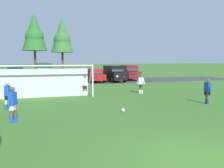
{
  "coord_description": "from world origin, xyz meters",
  "views": [
    {
      "loc": [
        -4.48,
        -5.55,
        2.8
      ],
      "look_at": [
        0.96,
        9.85,
        1.24
      ],
      "focal_mm": 39.04,
      "sensor_mm": 36.0,
      "label": 1
    }
  ],
  "objects": [
    {
      "name": "parked_car_slot_center",
      "position": [
        0.83,
        25.77,
        0.88
      ],
      "size": [
        2.27,
        4.32,
        1.72
      ],
      "color": "tan",
      "rests_on": "ground"
    },
    {
      "name": "parked_car_slot_far_right",
      "position": [
        9.82,
        27.37,
        1.11
      ],
      "size": [
        2.26,
        4.66,
        2.16
      ],
      "color": "maroon",
      "rests_on": "ground"
    },
    {
      "name": "parking_lot_strip",
      "position": [
        0.0,
        26.48,
        0.0
      ],
      "size": [
        52.0,
        8.4,
        0.01
      ],
      "primitive_type": "cube",
      "color": "#3D3D3F",
      "rests_on": "ground"
    },
    {
      "name": "soccer_goal",
      "position": [
        -3.29,
        13.48,
        1.29
      ],
      "size": [
        7.46,
        2.11,
        2.57
      ],
      "color": "white",
      "rests_on": "ground"
    },
    {
      "name": "soccer_ball",
      "position": [
        0.46,
        6.61,
        0.11
      ],
      "size": [
        0.22,
        0.22,
        0.22
      ],
      "color": "white",
      "rests_on": "ground"
    },
    {
      "name": "player_striker_near",
      "position": [
        -5.09,
        6.2,
        0.82
      ],
      "size": [
        0.45,
        0.67,
        1.64
      ],
      "color": "brown",
      "rests_on": "ground"
    },
    {
      "name": "parked_car_slot_center_right",
      "position": [
        4.08,
        25.61,
        0.88
      ],
      "size": [
        2.11,
        4.24,
        1.72
      ],
      "color": "red",
      "rests_on": "ground"
    },
    {
      "name": "player_winger_right",
      "position": [
        4.79,
        13.23,
        0.82
      ],
      "size": [
        0.63,
        0.52,
        1.64
      ],
      "color": "brown",
      "rests_on": "ground"
    },
    {
      "name": "tree_mid_left",
      "position": [
        1.52,
        37.15,
        7.03
      ],
      "size": [
        3.84,
        3.84,
        10.23
      ],
      "color": "brown",
      "rests_on": "ground"
    },
    {
      "name": "player_winger_left",
      "position": [
        -0.04,
        13.62,
        0.82
      ],
      "size": [
        0.71,
        0.4,
        1.64
      ],
      "color": "brown",
      "rests_on": "ground"
    },
    {
      "name": "player_trailing_back",
      "position": [
        -5.54,
        9.51,
        0.82
      ],
      "size": [
        0.37,
        0.7,
        1.64
      ],
      "color": "beige",
      "rests_on": "ground"
    },
    {
      "name": "parked_car_slot_left",
      "position": [
        -5.77,
        26.9,
        1.11
      ],
      "size": [
        2.34,
        4.7,
        2.16
      ],
      "color": "navy",
      "rests_on": "ground"
    },
    {
      "name": "ground_plane",
      "position": [
        0.0,
        15.0,
        0.0
      ],
      "size": [
        400.0,
        400.0,
        0.0
      ],
      "primitive_type": "plane",
      "color": "#3D7028"
    },
    {
      "name": "tree_left_edge",
      "position": [
        -3.04,
        36.27,
        7.34
      ],
      "size": [
        4.0,
        4.0,
        10.67
      ],
      "color": "brown",
      "rests_on": "ground"
    },
    {
      "name": "player_midfield_center",
      "position": [
        6.61,
        7.19,
        0.82
      ],
      "size": [
        0.27,
        0.74,
        1.64
      ],
      "color": "brown",
      "rests_on": "ground"
    },
    {
      "name": "parked_car_slot_right",
      "position": [
        6.66,
        25.35,
        1.11
      ],
      "size": [
        2.38,
        4.72,
        2.16
      ],
      "color": "black",
      "rests_on": "ground"
    },
    {
      "name": "parked_car_slot_center_left",
      "position": [
        -2.37,
        26.42,
        1.34
      ],
      "size": [
        2.22,
        4.81,
        2.52
      ],
      "color": "#194C2D",
      "rests_on": "ground"
    }
  ]
}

